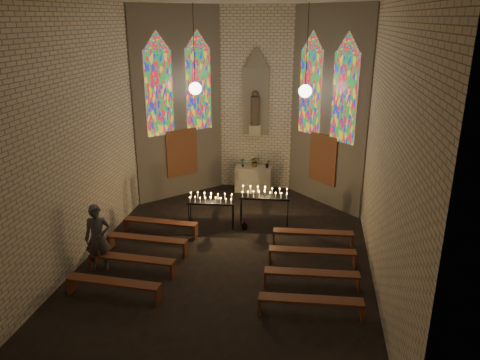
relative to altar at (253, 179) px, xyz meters
name	(u,v)px	position (x,y,z in m)	size (l,w,h in m)	color
floor	(228,256)	(0.00, -5.45, -0.50)	(12.00, 12.00, 0.00)	black
room	(246,108)	(0.00, -2.08, 3.22)	(8.22, 12.43, 7.00)	beige
altar	(253,179)	(0.00, 0.00, 0.00)	(1.40, 0.60, 1.00)	beige
flower_vase_left	(243,163)	(-0.42, -0.09, 0.68)	(0.19, 0.13, 0.36)	#4C723F
flower_vase_center	(255,161)	(0.05, 0.05, 0.72)	(0.39, 0.34, 0.43)	#4C723F
flower_vase_right	(268,164)	(0.55, -0.01, 0.67)	(0.18, 0.15, 0.33)	#4C723F
aisle_flower_pot	(244,224)	(0.18, -3.56, -0.30)	(0.22, 0.22, 0.39)	#4C723F
votive_stand_left	(211,200)	(-0.91, -3.60, 0.46)	(1.54, 0.46, 1.12)	black
votive_stand_right	(265,195)	(0.77, -3.04, 0.54)	(1.67, 0.48, 1.21)	black
pew_left_0	(160,223)	(-2.39, -4.35, -0.13)	(2.41, 0.46, 0.46)	#5D2D1A
pew_right_0	(313,234)	(2.39, -4.35, -0.13)	(2.41, 0.46, 0.46)	#5D2D1A
pew_left_1	(147,240)	(-2.39, -5.55, -0.13)	(2.41, 0.46, 0.46)	#5D2D1A
pew_right_1	(312,253)	(2.39, -5.55, -0.13)	(2.41, 0.46, 0.46)	#5D2D1A
pew_left_2	(132,260)	(-2.39, -6.75, -0.13)	(2.41, 0.46, 0.46)	#5D2D1A
pew_right_2	(312,275)	(2.39, -6.75, -0.13)	(2.41, 0.46, 0.46)	#5D2D1A
pew_left_3	(113,284)	(-2.39, -7.95, -0.13)	(2.41, 0.46, 0.46)	#5D2D1A
pew_right_3	(311,302)	(2.39, -7.95, -0.13)	(2.41, 0.46, 0.46)	#5D2D1A
visitor	(98,238)	(-3.33, -6.70, 0.44)	(0.68, 0.45, 1.88)	#4D4D57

